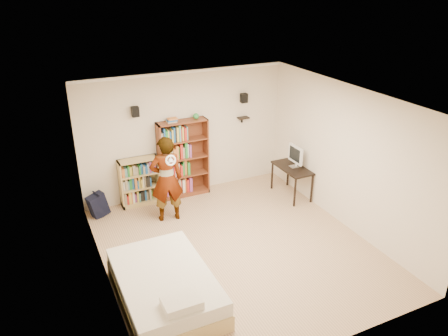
# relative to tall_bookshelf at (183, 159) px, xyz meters

# --- Properties ---
(ground) EXTENTS (4.50, 5.00, 0.01)m
(ground) POSITION_rel_tall_bookshelf_xyz_m (0.11, -2.34, -0.85)
(ground) COLOR tan
(ground) RESTS_ON ground
(room_shell) EXTENTS (4.52, 5.02, 2.71)m
(room_shell) POSITION_rel_tall_bookshelf_xyz_m (0.11, -2.34, 0.91)
(room_shell) COLOR beige
(room_shell) RESTS_ON ground
(crown_molding) EXTENTS (4.50, 5.00, 0.06)m
(crown_molding) POSITION_rel_tall_bookshelf_xyz_m (0.11, -2.34, 1.82)
(crown_molding) COLOR white
(crown_molding) RESTS_ON room_shell
(speaker_left) EXTENTS (0.14, 0.12, 0.20)m
(speaker_left) POSITION_rel_tall_bookshelf_xyz_m (-0.94, 0.06, 1.15)
(speaker_left) COLOR black
(speaker_left) RESTS_ON room_shell
(speaker_right) EXTENTS (0.14, 0.12, 0.20)m
(speaker_right) POSITION_rel_tall_bookshelf_xyz_m (1.46, 0.06, 1.15)
(speaker_right) COLOR black
(speaker_right) RESTS_ON room_shell
(wall_shelf) EXTENTS (0.25, 0.16, 0.02)m
(wall_shelf) POSITION_rel_tall_bookshelf_xyz_m (1.46, 0.07, 0.70)
(wall_shelf) COLOR black
(wall_shelf) RESTS_ON room_shell
(tall_bookshelf) EXTENTS (1.07, 0.31, 1.70)m
(tall_bookshelf) POSITION_rel_tall_bookshelf_xyz_m (0.00, 0.00, 0.00)
(tall_bookshelf) COLOR brown
(tall_bookshelf) RESTS_ON ground
(low_bookshelf) EXTENTS (0.82, 0.31, 1.02)m
(low_bookshelf) POSITION_rel_tall_bookshelf_xyz_m (-0.98, 0.00, -0.34)
(low_bookshelf) COLOR tan
(low_bookshelf) RESTS_ON ground
(computer_desk) EXTENTS (0.49, 0.99, 0.67)m
(computer_desk) POSITION_rel_tall_bookshelf_xyz_m (2.10, -1.03, -0.51)
(computer_desk) COLOR black
(computer_desk) RESTS_ON ground
(imac) EXTENTS (0.12, 0.48, 0.47)m
(imac) POSITION_rel_tall_bookshelf_xyz_m (2.14, -1.02, 0.06)
(imac) COLOR silver
(imac) RESTS_ON computer_desk
(daybed) EXTENTS (1.31, 2.01, 0.59)m
(daybed) POSITION_rel_tall_bookshelf_xyz_m (-1.46, -3.09, -0.55)
(daybed) COLOR white
(daybed) RESTS_ON ground
(person) EXTENTS (0.69, 0.50, 1.73)m
(person) POSITION_rel_tall_bookshelf_xyz_m (-0.66, -0.84, 0.02)
(person) COLOR black
(person) RESTS_ON ground
(wii_wheel) EXTENTS (0.20, 0.08, 0.21)m
(wii_wheel) POSITION_rel_tall_bookshelf_xyz_m (-0.66, -1.17, 0.54)
(wii_wheel) COLOR silver
(wii_wheel) RESTS_ON person
(navy_bag) EXTENTS (0.44, 0.36, 0.52)m
(navy_bag) POSITION_rel_tall_bookshelf_xyz_m (-1.90, -0.16, -0.59)
(navy_bag) COLOR black
(navy_bag) RESTS_ON ground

